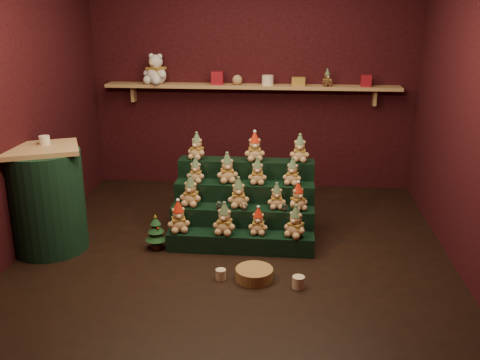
# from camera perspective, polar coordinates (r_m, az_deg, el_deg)

# --- Properties ---
(ground) EXTENTS (4.00, 4.00, 0.00)m
(ground) POSITION_cam_1_polar(r_m,az_deg,el_deg) (5.19, -0.48, -7.38)
(ground) COLOR black
(ground) RESTS_ON ground
(back_wall) EXTENTS (4.00, 0.10, 2.80)m
(back_wall) POSITION_cam_1_polar(r_m,az_deg,el_deg) (6.79, 1.33, 11.00)
(back_wall) COLOR black
(back_wall) RESTS_ON ground
(front_wall) EXTENTS (4.00, 0.10, 2.80)m
(front_wall) POSITION_cam_1_polar(r_m,az_deg,el_deg) (2.79, -4.93, 0.70)
(front_wall) COLOR black
(front_wall) RESTS_ON ground
(left_wall) EXTENTS (0.10, 4.00, 2.80)m
(left_wall) POSITION_cam_1_polar(r_m,az_deg,el_deg) (5.38, -23.01, 7.75)
(left_wall) COLOR black
(left_wall) RESTS_ON ground
(right_wall) EXTENTS (0.10, 4.00, 2.80)m
(right_wall) POSITION_cam_1_polar(r_m,az_deg,el_deg) (4.99, 23.79, 6.95)
(right_wall) COLOR black
(right_wall) RESTS_ON ground
(back_shelf) EXTENTS (3.60, 0.26, 0.24)m
(back_shelf) POSITION_cam_1_polar(r_m,az_deg,el_deg) (6.63, 1.20, 9.90)
(back_shelf) COLOR tan
(back_shelf) RESTS_ON ground
(riser_tier_front) EXTENTS (1.40, 0.22, 0.18)m
(riser_tier_front) POSITION_cam_1_polar(r_m,az_deg,el_deg) (5.13, 0.02, -6.64)
(riser_tier_front) COLOR black
(riser_tier_front) RESTS_ON ground
(riser_tier_midfront) EXTENTS (1.40, 0.22, 0.36)m
(riser_tier_midfront) POSITION_cam_1_polar(r_m,az_deg,el_deg) (5.29, 0.25, -4.76)
(riser_tier_midfront) COLOR black
(riser_tier_midfront) RESTS_ON ground
(riser_tier_midback) EXTENTS (1.40, 0.22, 0.54)m
(riser_tier_midback) POSITION_cam_1_polar(r_m,az_deg,el_deg) (5.46, 0.46, -3.00)
(riser_tier_midback) COLOR black
(riser_tier_midback) RESTS_ON ground
(riser_tier_back) EXTENTS (1.40, 0.22, 0.72)m
(riser_tier_back) POSITION_cam_1_polar(r_m,az_deg,el_deg) (5.63, 0.66, -1.35)
(riser_tier_back) COLOR black
(riser_tier_back) RESTS_ON ground
(teddy_0) EXTENTS (0.27, 0.25, 0.30)m
(teddy_0) POSITION_cam_1_polar(r_m,az_deg,el_deg) (5.11, -6.59, -3.89)
(teddy_0) COLOR tan
(teddy_0) RESTS_ON riser_tier_front
(teddy_1) EXTENTS (0.25, 0.23, 0.30)m
(teddy_1) POSITION_cam_1_polar(r_m,az_deg,el_deg) (5.03, -1.67, -4.13)
(teddy_1) COLOR tan
(teddy_1) RESTS_ON riser_tier_front
(teddy_2) EXTENTS (0.19, 0.17, 0.26)m
(teddy_2) POSITION_cam_1_polar(r_m,az_deg,el_deg) (5.04, 1.96, -4.38)
(teddy_2) COLOR tan
(teddy_2) RESTS_ON riser_tier_front
(teddy_3) EXTENTS (0.28, 0.27, 0.30)m
(teddy_3) POSITION_cam_1_polar(r_m,az_deg,el_deg) (5.00, 5.96, -4.42)
(teddy_3) COLOR tan
(teddy_3) RESTS_ON riser_tier_front
(teddy_4) EXTENTS (0.24, 0.23, 0.30)m
(teddy_4) POSITION_cam_1_polar(r_m,az_deg,el_deg) (5.25, -5.28, -1.15)
(teddy_4) COLOR tan
(teddy_4) RESTS_ON riser_tier_midfront
(teddy_5) EXTENTS (0.24, 0.22, 0.29)m
(teddy_5) POSITION_cam_1_polar(r_m,az_deg,el_deg) (5.19, -0.17, -1.34)
(teddy_5) COLOR tan
(teddy_5) RESTS_ON riser_tier_midfront
(teddy_6) EXTENTS (0.19, 0.18, 0.25)m
(teddy_6) POSITION_cam_1_polar(r_m,az_deg,el_deg) (5.18, 3.93, -1.71)
(teddy_6) COLOR tan
(teddy_6) RESTS_ON riser_tier_midfront
(teddy_7) EXTENTS (0.26, 0.25, 0.27)m
(teddy_7) POSITION_cam_1_polar(r_m,az_deg,el_deg) (5.15, 6.20, -1.78)
(teddy_7) COLOR tan
(teddy_7) RESTS_ON riser_tier_midfront
(teddy_8) EXTENTS (0.19, 0.17, 0.25)m
(teddy_8) POSITION_cam_1_polar(r_m,az_deg,el_deg) (5.38, -4.75, 1.06)
(teddy_8) COLOR tan
(teddy_8) RESTS_ON riser_tier_midback
(teddy_9) EXTENTS (0.25, 0.24, 0.30)m
(teddy_9) POSITION_cam_1_polar(r_m,az_deg,el_deg) (5.36, -1.38, 1.31)
(teddy_9) COLOR tan
(teddy_9) RESTS_ON riser_tier_midback
(teddy_10) EXTENTS (0.19, 0.17, 0.26)m
(teddy_10) POSITION_cam_1_polar(r_m,az_deg,el_deg) (5.31, 1.88, 0.95)
(teddy_10) COLOR tan
(teddy_10) RESTS_ON riser_tier_midback
(teddy_11) EXTENTS (0.22, 0.21, 0.26)m
(teddy_11) POSITION_cam_1_polar(r_m,az_deg,el_deg) (5.32, 5.62, 0.90)
(teddy_11) COLOR tan
(teddy_11) RESTS_ON riser_tier_midback
(teddy_12) EXTENTS (0.25, 0.23, 0.27)m
(teddy_12) POSITION_cam_1_polar(r_m,az_deg,el_deg) (5.54, -4.62, 3.63)
(teddy_12) COLOR tan
(teddy_12) RESTS_ON riser_tier_back
(teddy_13) EXTENTS (0.23, 0.22, 0.29)m
(teddy_13) POSITION_cam_1_polar(r_m,az_deg,el_deg) (5.47, 1.57, 3.57)
(teddy_13) COLOR tan
(teddy_13) RESTS_ON riser_tier_back
(teddy_14) EXTENTS (0.20, 0.19, 0.28)m
(teddy_14) POSITION_cam_1_polar(r_m,az_deg,el_deg) (5.47, 6.39, 3.39)
(teddy_14) COLOR tan
(teddy_14) RESTS_ON riser_tier_back
(snow_globe_a) EXTENTS (0.06, 0.06, 0.08)m
(snow_globe_a) POSITION_cam_1_polar(r_m,az_deg,el_deg) (5.18, -2.24, -2.67)
(snow_globe_a) COLOR black
(snow_globe_a) RESTS_ON riser_tier_midfront
(snow_globe_b) EXTENTS (0.06, 0.06, 0.08)m
(snow_globe_b) POSITION_cam_1_polar(r_m,az_deg,el_deg) (5.15, 0.47, -2.76)
(snow_globe_b) COLOR black
(snow_globe_b) RESTS_ON riser_tier_midfront
(snow_globe_c) EXTENTS (0.06, 0.06, 0.08)m
(snow_globe_c) POSITION_cam_1_polar(r_m,az_deg,el_deg) (5.13, 4.77, -2.92)
(snow_globe_c) COLOR black
(snow_globe_c) RESTS_ON riser_tier_midfront
(side_table) EXTENTS (0.83, 0.77, 1.01)m
(side_table) POSITION_cam_1_polar(r_m,az_deg,el_deg) (5.35, -19.96, -1.96)
(side_table) COLOR tan
(side_table) RESTS_ON ground
(table_ornament) EXTENTS (0.10, 0.10, 0.08)m
(table_ornament) POSITION_cam_1_polar(r_m,az_deg,el_deg) (5.29, -20.14, 4.02)
(table_ornament) COLOR beige
(table_ornament) RESTS_ON side_table
(mini_christmas_tree) EXTENTS (0.21, 0.21, 0.36)m
(mini_christmas_tree) POSITION_cam_1_polar(r_m,az_deg,el_deg) (5.20, -8.95, -5.48)
(mini_christmas_tree) COLOR #412817
(mini_christmas_tree) RESTS_ON ground
(mug_left) EXTENTS (0.09, 0.09, 0.09)m
(mug_left) POSITION_cam_1_polar(r_m,az_deg,el_deg) (4.65, -2.06, -10.02)
(mug_left) COLOR beige
(mug_left) RESTS_ON ground
(mug_right) EXTENTS (0.10, 0.10, 0.10)m
(mug_right) POSITION_cam_1_polar(r_m,az_deg,el_deg) (4.53, 6.25, -10.79)
(mug_right) COLOR beige
(mug_right) RESTS_ON ground
(wicker_basket) EXTENTS (0.36, 0.36, 0.10)m
(wicker_basket) POSITION_cam_1_polar(r_m,az_deg,el_deg) (4.64, 1.53, -10.00)
(wicker_basket) COLOR olive
(wicker_basket) RESTS_ON ground
(white_bear) EXTENTS (0.42, 0.41, 0.46)m
(white_bear) POSITION_cam_1_polar(r_m,az_deg,el_deg) (6.75, -8.97, 12.03)
(white_bear) COLOR white
(white_bear) RESTS_ON back_shelf
(brown_bear) EXTENTS (0.18, 0.17, 0.20)m
(brown_bear) POSITION_cam_1_polar(r_m,az_deg,el_deg) (6.57, 9.28, 10.70)
(brown_bear) COLOR #492E18
(brown_bear) RESTS_ON back_shelf
(gift_tin_red_a) EXTENTS (0.14, 0.14, 0.16)m
(gift_tin_red_a) POSITION_cam_1_polar(r_m,az_deg,el_deg) (6.63, -2.41, 10.82)
(gift_tin_red_a) COLOR maroon
(gift_tin_red_a) RESTS_ON back_shelf
(gift_tin_cream) EXTENTS (0.14, 0.14, 0.12)m
(gift_tin_cream) POSITION_cam_1_polar(r_m,az_deg,el_deg) (6.58, 2.97, 10.58)
(gift_tin_cream) COLOR beige
(gift_tin_cream) RESTS_ON back_shelf
(gift_tin_red_b) EXTENTS (0.12, 0.12, 0.14)m
(gift_tin_red_b) POSITION_cam_1_polar(r_m,az_deg,el_deg) (6.63, 13.28, 10.28)
(gift_tin_red_b) COLOR maroon
(gift_tin_red_b) RESTS_ON back_shelf
(shelf_plush_ball) EXTENTS (0.12, 0.12, 0.12)m
(shelf_plush_ball) POSITION_cam_1_polar(r_m,az_deg,el_deg) (6.61, -0.29, 10.63)
(shelf_plush_ball) COLOR tan
(shelf_plush_ball) RESTS_ON back_shelf
(scarf_gift_box) EXTENTS (0.16, 0.10, 0.10)m
(scarf_gift_box) POSITION_cam_1_polar(r_m,az_deg,el_deg) (6.57, 6.24, 10.41)
(scarf_gift_box) COLOR orange
(scarf_gift_box) RESTS_ON back_shelf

